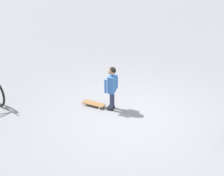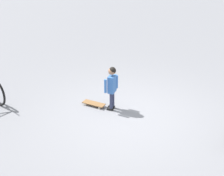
{
  "view_description": "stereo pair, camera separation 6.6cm",
  "coord_description": "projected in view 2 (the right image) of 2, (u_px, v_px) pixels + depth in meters",
  "views": [
    {
      "loc": [
        0.09,
        -5.38,
        3.3
      ],
      "look_at": [
        -0.45,
        0.3,
        0.55
      ],
      "focal_mm": 44.67,
      "sensor_mm": 36.0,
      "label": 1
    },
    {
      "loc": [
        0.15,
        -5.38,
        3.3
      ],
      "look_at": [
        -0.45,
        0.3,
        0.55
      ],
      "focal_mm": 44.67,
      "sensor_mm": 36.0,
      "label": 2
    }
  ],
  "objects": [
    {
      "name": "ground_plane",
      "position": [
        130.0,
        117.0,
        6.26
      ],
      "size": [
        50.0,
        50.0,
        0.0
      ],
      "primitive_type": "plane",
      "color": "gray"
    },
    {
      "name": "child_person",
      "position": [
        112.0,
        84.0,
        6.29
      ],
      "size": [
        0.29,
        0.32,
        1.06
      ],
      "color": "#2D3351",
      "rests_on": "ground"
    },
    {
      "name": "skateboard",
      "position": [
        94.0,
        104.0,
        6.69
      ],
      "size": [
        0.59,
        0.37,
        0.07
      ],
      "color": "olive",
      "rests_on": "ground"
    }
  ]
}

